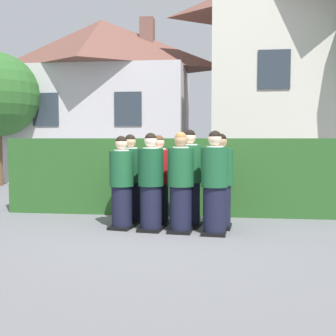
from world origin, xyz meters
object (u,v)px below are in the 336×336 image
(student_front_row_1, at_px, (151,184))
(student_rear_row_3, at_px, (220,183))
(student_front_row_3, at_px, (214,185))
(student_rear_row_2, at_px, (189,180))
(student_in_red_blazer, at_px, (159,182))
(student_rear_row_0, at_px, (130,181))
(student_front_row_2, at_px, (181,184))
(student_front_row_0, at_px, (122,185))

(student_front_row_1, distance_m, student_rear_row_3, 1.22)
(student_front_row_3, height_order, student_rear_row_3, student_front_row_3)
(student_front_row_1, bearing_deg, student_front_row_3, -7.66)
(student_front_row_1, relative_size, student_rear_row_2, 0.96)
(student_rear_row_3, bearing_deg, student_in_red_blazer, 170.71)
(student_in_red_blazer, xyz_separation_m, student_rear_row_2, (0.56, -0.11, 0.05))
(student_front_row_1, xyz_separation_m, student_rear_row_0, (-0.48, 0.60, -0.01))
(student_front_row_3, relative_size, student_rear_row_0, 1.03)
(student_front_row_1, height_order, student_front_row_3, student_front_row_3)
(student_front_row_3, xyz_separation_m, student_in_red_blazer, (-1.01, 0.66, -0.03))
(student_rear_row_2, bearing_deg, student_rear_row_3, -7.22)
(student_front_row_1, bearing_deg, student_front_row_2, -6.33)
(student_front_row_2, bearing_deg, student_in_red_blazer, 128.32)
(student_front_row_0, xyz_separation_m, student_rear_row_3, (1.70, 0.24, 0.02))
(student_front_row_0, xyz_separation_m, student_front_row_1, (0.53, -0.09, 0.03))
(student_front_row_2, xyz_separation_m, student_front_row_3, (0.56, -0.09, 0.01))
(student_in_red_blazer, distance_m, student_rear_row_3, 1.12)
(student_front_row_3, relative_size, student_in_red_blazer, 1.04)
(student_rear_row_0, bearing_deg, student_front_row_0, -95.42)
(student_front_row_1, relative_size, student_rear_row_0, 1.01)
(student_front_row_1, xyz_separation_m, student_rear_row_3, (1.17, 0.33, -0.01))
(student_rear_row_0, xyz_separation_m, student_in_red_blazer, (0.54, -0.08, -0.01))
(student_rear_row_0, bearing_deg, student_in_red_blazer, -8.80)
(student_in_red_blazer, relative_size, student_rear_row_2, 0.94)
(student_front_row_0, bearing_deg, student_rear_row_0, 84.58)
(student_front_row_0, xyz_separation_m, student_front_row_3, (1.60, -0.24, 0.04))
(student_front_row_3, distance_m, student_rear_row_3, 0.49)
(student_front_row_1, distance_m, student_in_red_blazer, 0.52)
(student_front_row_0, height_order, student_rear_row_2, student_rear_row_2)
(student_rear_row_0, bearing_deg, student_rear_row_2, -10.06)
(student_front_row_3, bearing_deg, student_front_row_0, 171.51)
(student_front_row_0, relative_size, student_front_row_2, 0.96)
(student_front_row_0, relative_size, student_rear_row_3, 0.98)
(student_rear_row_0, relative_size, student_rear_row_3, 0.99)
(student_front_row_3, distance_m, student_rear_row_0, 1.72)
(student_rear_row_0, bearing_deg, student_front_row_3, -25.54)
(student_front_row_0, distance_m, student_front_row_1, 0.54)
(student_in_red_blazer, bearing_deg, student_front_row_1, -96.70)
(student_in_red_blazer, bearing_deg, student_front_row_0, -144.48)
(student_rear_row_0, distance_m, student_in_red_blazer, 0.55)
(student_rear_row_3, bearing_deg, student_front_row_0, -172.03)
(student_front_row_1, xyz_separation_m, student_front_row_2, (0.51, -0.06, 0.01))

